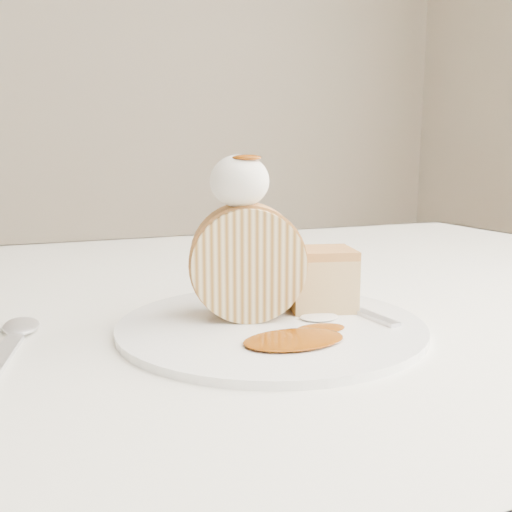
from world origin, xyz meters
name	(u,v)px	position (x,y,z in m)	size (l,w,h in m)	color
table	(209,365)	(0.00, 0.20, 0.66)	(1.40, 0.90, 0.75)	white
plate	(271,325)	(0.01, 0.04, 0.75)	(0.27, 0.27, 0.01)	white
roulade_slice	(247,262)	(-0.01, 0.06, 0.81)	(0.10, 0.10, 0.05)	beige
cake_chunk	(321,283)	(0.07, 0.06, 0.78)	(0.06, 0.05, 0.05)	#B67B45
whipped_cream	(240,181)	(-0.01, 0.06, 0.88)	(0.05, 0.05, 0.05)	silver
caramel_drizzle	(247,151)	(-0.01, 0.05, 0.91)	(0.03, 0.02, 0.01)	#753204
caramel_pool	(294,339)	(0.00, -0.02, 0.76)	(0.08, 0.05, 0.00)	#753204
fork	(355,310)	(0.09, 0.04, 0.76)	(0.02, 0.16, 0.00)	silver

